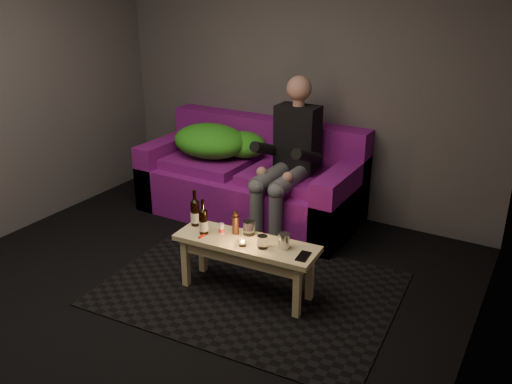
{
  "coord_description": "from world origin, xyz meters",
  "views": [
    {
      "loc": [
        2.26,
        -2.48,
        2.25
      ],
      "look_at": [
        0.06,
        1.3,
        0.48
      ],
      "focal_mm": 38.0,
      "sensor_mm": 36.0,
      "label": 1
    }
  ],
  "objects_px": {
    "beer_bottle_a": "(195,212)",
    "coffee_table": "(246,250)",
    "sofa": "(252,182)",
    "steel_cup": "(284,241)",
    "person": "(289,156)",
    "beer_bottle_b": "(203,221)"
  },
  "relations": [
    {
      "from": "coffee_table",
      "to": "steel_cup",
      "type": "xyz_separation_m",
      "value": [
        0.29,
        0.04,
        0.13
      ]
    },
    {
      "from": "sofa",
      "to": "coffee_table",
      "type": "distance_m",
      "value": 1.48
    },
    {
      "from": "beer_bottle_b",
      "to": "steel_cup",
      "type": "relative_size",
      "value": 2.43
    },
    {
      "from": "coffee_table",
      "to": "sofa",
      "type": "bearing_deg",
      "value": 118.95
    },
    {
      "from": "sofa",
      "to": "person",
      "type": "xyz_separation_m",
      "value": [
        0.48,
        -0.17,
        0.4
      ]
    },
    {
      "from": "steel_cup",
      "to": "coffee_table",
      "type": "bearing_deg",
      "value": -172.41
    },
    {
      "from": "steel_cup",
      "to": "beer_bottle_a",
      "type": "bearing_deg",
      "value": -179.59
    },
    {
      "from": "beer_bottle_a",
      "to": "coffee_table",
      "type": "bearing_deg",
      "value": -3.97
    },
    {
      "from": "person",
      "to": "beer_bottle_b",
      "type": "bearing_deg",
      "value": -95.2
    },
    {
      "from": "person",
      "to": "steel_cup",
      "type": "bearing_deg",
      "value": -64.26
    },
    {
      "from": "sofa",
      "to": "beer_bottle_b",
      "type": "bearing_deg",
      "value": -74.36
    },
    {
      "from": "beer_bottle_a",
      "to": "beer_bottle_b",
      "type": "relative_size",
      "value": 1.05
    },
    {
      "from": "beer_bottle_a",
      "to": "sofa",
      "type": "bearing_deg",
      "value": 100.7
    },
    {
      "from": "beer_bottle_a",
      "to": "steel_cup",
      "type": "relative_size",
      "value": 2.55
    },
    {
      "from": "sofa",
      "to": "beer_bottle_a",
      "type": "relative_size",
      "value": 7.43
    },
    {
      "from": "person",
      "to": "steel_cup",
      "type": "relative_size",
      "value": 12.64
    },
    {
      "from": "sofa",
      "to": "coffee_table",
      "type": "xyz_separation_m",
      "value": [
        0.72,
        -1.29,
        0.03
      ]
    },
    {
      "from": "sofa",
      "to": "beer_bottle_a",
      "type": "bearing_deg",
      "value": -79.3
    },
    {
      "from": "beer_bottle_a",
      "to": "steel_cup",
      "type": "xyz_separation_m",
      "value": [
        0.77,
        0.01,
        -0.05
      ]
    },
    {
      "from": "person",
      "to": "beer_bottle_a",
      "type": "height_order",
      "value": "person"
    },
    {
      "from": "person",
      "to": "steel_cup",
      "type": "height_order",
      "value": "person"
    },
    {
      "from": "beer_bottle_b",
      "to": "coffee_table",
      "type": "bearing_deg",
      "value": 9.29
    }
  ]
}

